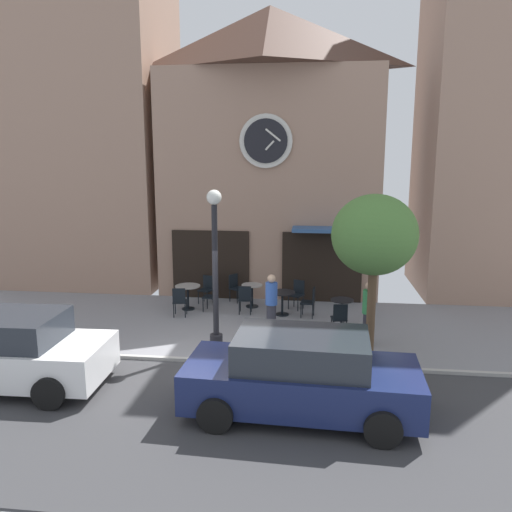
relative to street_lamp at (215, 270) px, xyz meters
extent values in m
cube|color=gray|center=(0.13, 1.82, -2.04)|extent=(26.07, 5.48, 0.05)
cube|color=#38383A|center=(0.13, -3.53, -2.04)|extent=(26.07, 5.22, 0.05)
cube|color=#A8A5A0|center=(0.13, -0.90, -1.97)|extent=(26.07, 0.12, 0.08)
cube|color=#9E7A66|center=(0.79, 5.76, 1.76)|extent=(7.41, 2.39, 7.55)
pyramid|color=#4C3328|center=(0.79, 5.76, 6.53)|extent=(6.67, 3.34, 1.98)
cylinder|color=beige|center=(0.79, 4.50, 3.19)|extent=(1.69, 0.10, 1.69)
cylinder|color=black|center=(0.79, 4.44, 3.19)|extent=(1.38, 0.04, 1.38)
cube|color=beige|center=(0.92, 4.40, 3.05)|extent=(0.30, 0.03, 0.32)
cube|color=beige|center=(1.02, 4.40, 3.37)|extent=(0.50, 0.03, 0.41)
cube|color=black|center=(-1.07, 4.52, -0.86)|extent=(2.59, 0.10, 2.30)
cube|color=black|center=(2.64, 4.52, -0.86)|extent=(2.59, 0.10, 2.30)
cube|color=#33568C|center=(2.86, 4.21, 0.44)|extent=(2.37, 0.90, 0.12)
cube|color=#9E7A66|center=(-6.25, 6.99, 5.63)|extent=(6.12, 4.85, 15.29)
cylinder|color=black|center=(0.00, 0.00, -1.83)|extent=(0.32, 0.32, 0.36)
cylinder|color=black|center=(0.00, 0.00, -0.21)|extent=(0.14, 0.14, 3.60)
sphere|color=white|center=(0.00, 0.00, 1.77)|extent=(0.36, 0.36, 0.36)
cylinder|color=brown|center=(3.73, -0.27, -0.86)|extent=(0.20, 0.20, 2.31)
ellipsoid|color=#4C7A38|center=(3.73, -0.27, 0.98)|extent=(1.95, 1.75, 1.85)
cylinder|color=black|center=(-1.52, 3.14, -1.64)|extent=(0.07, 0.07, 0.75)
cylinder|color=black|center=(-1.52, 3.14, -2.00)|extent=(0.40, 0.40, 0.03)
cylinder|color=gray|center=(-1.52, 3.14, -1.26)|extent=(0.79, 0.79, 0.03)
cylinder|color=black|center=(0.45, 3.62, -1.65)|extent=(0.07, 0.07, 0.72)
cylinder|color=black|center=(0.45, 3.62, -2.00)|extent=(0.40, 0.40, 0.03)
cylinder|color=gray|center=(0.45, 3.62, -1.29)|extent=(0.67, 0.67, 0.03)
cylinder|color=black|center=(1.46, 2.90, -1.66)|extent=(0.07, 0.07, 0.70)
cylinder|color=black|center=(1.46, 2.90, -2.00)|extent=(0.40, 0.40, 0.03)
cylinder|color=black|center=(1.46, 2.90, -1.31)|extent=(0.78, 0.78, 0.03)
cylinder|color=black|center=(3.20, 2.08, -1.63)|extent=(0.07, 0.07, 0.76)
cylinder|color=black|center=(3.20, 2.08, -2.00)|extent=(0.40, 0.40, 0.03)
cylinder|color=black|center=(3.20, 2.08, -1.25)|extent=(0.65, 0.65, 0.03)
cube|color=black|center=(0.33, 2.92, -1.56)|extent=(0.42, 0.42, 0.04)
cube|color=black|center=(0.34, 2.74, -1.34)|extent=(0.38, 0.06, 0.45)
cylinder|color=black|center=(0.49, 3.10, -1.79)|extent=(0.03, 0.03, 0.45)
cylinder|color=black|center=(0.15, 3.08, -1.79)|extent=(0.03, 0.03, 0.45)
cylinder|color=black|center=(0.51, 2.76, -1.79)|extent=(0.03, 0.03, 0.45)
cylinder|color=black|center=(0.17, 2.74, -1.79)|extent=(0.03, 0.03, 0.45)
cube|color=black|center=(-0.12, 4.16, -1.56)|extent=(0.56, 0.56, 0.04)
cube|color=black|center=(-0.26, 4.26, -1.34)|extent=(0.25, 0.33, 0.45)
cylinder|color=black|center=(-0.08, 3.92, -1.79)|extent=(0.03, 0.03, 0.45)
cylinder|color=black|center=(0.12, 4.20, -1.79)|extent=(0.03, 0.03, 0.45)
cylinder|color=black|center=(-0.35, 4.12, -1.79)|extent=(0.03, 0.03, 0.45)
cylinder|color=black|center=(-0.16, 4.39, -1.79)|extent=(0.03, 0.03, 0.45)
cube|color=black|center=(-1.58, 2.44, -1.56)|extent=(0.45, 0.45, 0.04)
cube|color=black|center=(-1.56, 2.26, -1.34)|extent=(0.38, 0.09, 0.45)
cylinder|color=black|center=(-1.44, 2.63, -1.79)|extent=(0.03, 0.03, 0.45)
cylinder|color=black|center=(-1.77, 2.59, -1.79)|extent=(0.03, 0.03, 0.45)
cylinder|color=black|center=(-1.39, 2.29, -1.79)|extent=(0.03, 0.03, 0.45)
cylinder|color=black|center=(-1.73, 2.25, -1.79)|extent=(0.03, 0.03, 0.45)
cube|color=black|center=(-1.10, 3.81, -1.56)|extent=(0.51, 0.51, 0.04)
cube|color=black|center=(-1.04, 3.98, -1.34)|extent=(0.37, 0.17, 0.45)
cylinder|color=black|center=(-1.32, 3.71, -1.79)|extent=(0.03, 0.03, 0.45)
cylinder|color=black|center=(-1.00, 3.60, -1.79)|extent=(0.03, 0.03, 0.45)
cylinder|color=black|center=(-1.20, 4.03, -1.79)|extent=(0.03, 0.03, 0.45)
cylinder|color=black|center=(-0.88, 3.91, -1.79)|extent=(0.03, 0.03, 0.45)
cube|color=black|center=(2.22, 2.79, -1.56)|extent=(0.44, 0.44, 0.04)
cube|color=black|center=(2.40, 2.77, -1.34)|extent=(0.08, 0.38, 0.45)
cylinder|color=black|center=(2.07, 2.98, -1.79)|extent=(0.03, 0.03, 0.45)
cylinder|color=black|center=(2.03, 2.64, -1.79)|extent=(0.03, 0.03, 0.45)
cylinder|color=black|center=(2.41, 2.94, -1.79)|extent=(0.03, 0.03, 0.45)
cylinder|color=black|center=(2.37, 2.60, -1.79)|extent=(0.03, 0.03, 0.45)
cube|color=black|center=(1.85, 3.55, -1.56)|extent=(0.54, 0.54, 0.04)
cube|color=black|center=(1.93, 3.71, -1.34)|extent=(0.35, 0.21, 0.45)
cylinder|color=black|center=(1.62, 3.48, -1.79)|extent=(0.03, 0.03, 0.45)
cylinder|color=black|center=(1.92, 3.32, -1.79)|extent=(0.03, 0.03, 0.45)
cylinder|color=black|center=(1.78, 3.78, -1.79)|extent=(0.03, 0.03, 0.45)
cylinder|color=black|center=(2.08, 3.62, -1.79)|extent=(0.03, 0.03, 0.45)
cube|color=black|center=(3.09, 1.36, -1.56)|extent=(0.45, 0.45, 0.04)
cube|color=black|center=(3.11, 1.18, -1.34)|extent=(0.38, 0.09, 0.45)
cylinder|color=black|center=(3.23, 1.55, -1.79)|extent=(0.03, 0.03, 0.45)
cylinder|color=black|center=(2.89, 1.51, -1.79)|extent=(0.03, 0.03, 0.45)
cylinder|color=black|center=(3.28, 1.21, -1.79)|extent=(0.03, 0.03, 0.45)
cylinder|color=black|center=(2.94, 1.17, -1.79)|extent=(0.03, 0.03, 0.45)
cube|color=black|center=(-0.79, 3.04, -1.56)|extent=(0.46, 0.46, 0.04)
cube|color=black|center=(-0.61, 3.01, -1.34)|extent=(0.10, 0.38, 0.45)
cylinder|color=black|center=(-0.93, 3.23, -1.79)|extent=(0.03, 0.03, 0.45)
cylinder|color=black|center=(-0.99, 2.90, -1.79)|extent=(0.03, 0.03, 0.45)
cylinder|color=black|center=(-0.59, 3.18, -1.79)|extent=(0.03, 0.03, 0.45)
cylinder|color=black|center=(-0.65, 2.84, -1.79)|extent=(0.03, 0.03, 0.45)
cylinder|color=#2D2D38|center=(1.28, 1.12, -1.59)|extent=(0.28, 0.28, 0.85)
cylinder|color=#3359B2|center=(1.28, 1.12, -0.86)|extent=(0.35, 0.35, 0.60)
sphere|color=tan|center=(1.28, 1.12, -0.45)|extent=(0.22, 0.22, 0.22)
cylinder|color=#2D2D38|center=(3.78, 0.64, -1.59)|extent=(0.37, 0.37, 0.85)
cylinder|color=#338C4C|center=(3.78, 0.64, -0.86)|extent=(0.45, 0.45, 0.60)
sphere|color=tan|center=(3.78, 0.64, -0.45)|extent=(0.22, 0.22, 0.22)
cube|color=white|center=(-3.99, -2.56, -1.42)|extent=(4.34, 1.91, 0.75)
cube|color=#262B33|center=(-3.99, -2.56, -0.76)|extent=(2.45, 1.64, 0.60)
cylinder|color=black|center=(-2.55, -3.42, -1.69)|extent=(0.65, 0.24, 0.64)
cylinder|color=black|center=(-2.60, -1.62, -1.69)|extent=(0.65, 0.24, 0.64)
cube|color=navy|center=(2.20, -3.03, -1.42)|extent=(4.38, 1.99, 0.75)
cube|color=#262B33|center=(2.20, -3.03, -0.76)|extent=(2.48, 1.69, 0.60)
cylinder|color=black|center=(3.58, -4.00, -1.69)|extent=(0.65, 0.25, 0.64)
cylinder|color=black|center=(3.66, -2.20, -1.69)|extent=(0.65, 0.25, 0.64)
cylinder|color=black|center=(0.75, -3.87, -1.69)|extent=(0.65, 0.25, 0.64)
cylinder|color=black|center=(0.83, -2.07, -1.69)|extent=(0.65, 0.25, 0.64)
camera|label=1|loc=(2.39, -11.83, 2.73)|focal=35.58mm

